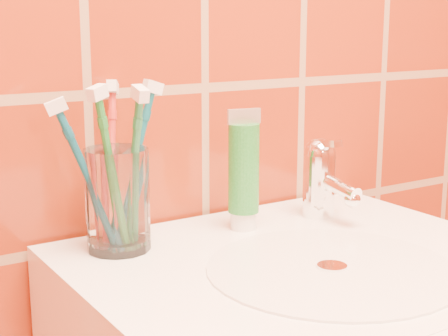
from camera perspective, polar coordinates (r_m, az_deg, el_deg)
glass_tumbler at (r=0.88m, az=-8.85°, el=-2.63°), size 0.10×0.10×0.13m
toothpaste_tube at (r=0.96m, az=1.65°, el=-0.47°), size 0.05×0.04×0.17m
faucet at (r=1.03m, az=8.09°, el=-0.60°), size 0.05×0.11×0.12m
toothbrush_0 at (r=0.85m, az=-7.56°, el=-0.37°), size 0.03×0.13×0.23m
toothbrush_1 at (r=0.85m, az=-9.28°, el=-0.42°), size 0.11×0.09×0.23m
toothbrush_2 at (r=0.90m, az=-7.52°, el=0.23°), size 0.10×0.10×0.22m
toothbrush_3 at (r=0.91m, az=-9.33°, el=0.24°), size 0.13×0.16×0.23m
toothbrush_4 at (r=0.86m, az=-11.13°, el=-0.94°), size 0.13×0.12×0.21m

